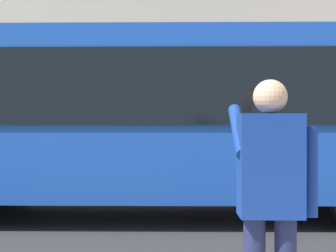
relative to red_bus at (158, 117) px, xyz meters
The scene contains 3 objects.
ground_plane 2.09m from the red_bus, behind, with size 60.00×60.00×0.00m, color #2B2B2D.
red_bus is the anchor object (origin of this frame).
pedestrian_photographer 4.88m from the red_bus, 100.61° to the left, with size 0.53×0.52×1.70m.
Camera 1 is at (0.95, 7.91, 1.57)m, focal length 49.08 mm.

